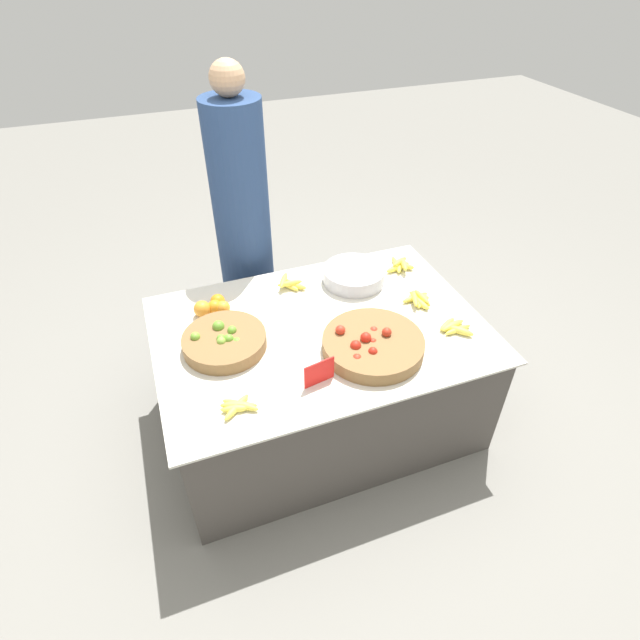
% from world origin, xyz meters
% --- Properties ---
extents(ground_plane, '(12.00, 12.00, 0.00)m').
position_xyz_m(ground_plane, '(0.00, 0.00, 0.00)').
color(ground_plane, gray).
extents(market_table, '(1.55, 1.08, 0.62)m').
position_xyz_m(market_table, '(0.00, 0.00, 0.31)').
color(market_table, '#4C4742').
rests_on(market_table, ground_plane).
extents(lime_bowl, '(0.38, 0.38, 0.10)m').
position_xyz_m(lime_bowl, '(-0.45, 0.02, 0.66)').
color(lime_bowl, olive).
rests_on(lime_bowl, market_table).
extents(tomato_basket, '(0.46, 0.46, 0.10)m').
position_xyz_m(tomato_basket, '(0.17, -0.23, 0.66)').
color(tomato_basket, olive).
rests_on(tomato_basket, market_table).
extents(orange_pile, '(0.18, 0.13, 0.08)m').
position_xyz_m(orange_pile, '(-0.45, 0.30, 0.66)').
color(orange_pile, orange).
rests_on(orange_pile, market_table).
extents(metal_bowl, '(0.33, 0.33, 0.08)m').
position_xyz_m(metal_bowl, '(0.31, 0.31, 0.66)').
color(metal_bowl, '#B7B7BF').
rests_on(metal_bowl, market_table).
extents(price_sign, '(0.14, 0.03, 0.12)m').
position_xyz_m(price_sign, '(-0.13, -0.33, 0.68)').
color(price_sign, red).
rests_on(price_sign, market_table).
extents(banana_bunch_front_left, '(0.16, 0.13, 0.03)m').
position_xyz_m(banana_bunch_front_left, '(-0.48, -0.36, 0.64)').
color(banana_bunch_front_left, '#EFDB4C').
rests_on(banana_bunch_front_left, market_table).
extents(banana_bunch_front_center, '(0.16, 0.16, 0.06)m').
position_xyz_m(banana_bunch_front_center, '(-0.03, 0.37, 0.65)').
color(banana_bunch_front_center, '#EFDB4C').
rests_on(banana_bunch_front_center, market_table).
extents(banana_bunch_back_center, '(0.16, 0.17, 0.03)m').
position_xyz_m(banana_bunch_back_center, '(0.59, -0.24, 0.64)').
color(banana_bunch_back_center, '#EFDB4C').
rests_on(banana_bunch_back_center, market_table).
extents(banana_bunch_middle_left, '(0.17, 0.20, 0.06)m').
position_xyz_m(banana_bunch_middle_left, '(0.60, 0.33, 0.65)').
color(banana_bunch_middle_left, '#EFDB4C').
rests_on(banana_bunch_middle_left, market_table).
extents(banana_bunch_middle_right, '(0.16, 0.17, 0.05)m').
position_xyz_m(banana_bunch_middle_right, '(0.54, 0.02, 0.64)').
color(banana_bunch_middle_right, '#EFDB4C').
rests_on(banana_bunch_middle_right, market_table).
extents(vendor_person, '(0.31, 0.31, 1.65)m').
position_xyz_m(vendor_person, '(-0.17, 0.80, 0.77)').
color(vendor_person, navy).
rests_on(vendor_person, ground_plane).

